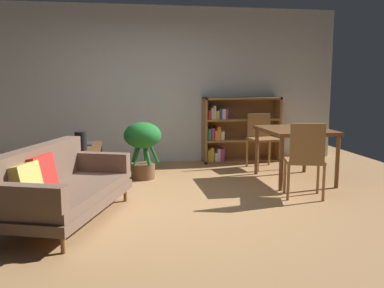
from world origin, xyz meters
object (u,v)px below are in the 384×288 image
media_console (86,165)px  potted_floor_plant (143,143)px  dining_chair_near (306,156)px  desk_speaker (81,141)px  bookshelf (235,130)px  fabric_couch (58,186)px  dining_table (295,134)px  dining_chair_far (262,136)px  open_laptop (79,143)px

media_console → potted_floor_plant: (0.81, 0.16, 0.28)m
media_console → dining_chair_near: (2.70, -1.25, 0.27)m
desk_speaker → bookshelf: (2.55, 1.53, -0.09)m
fabric_couch → dining_table: fabric_couch is taller
dining_chair_far → fabric_couch: bearing=-142.9°
fabric_couch → potted_floor_plant: (0.98, 1.77, 0.16)m
media_console → open_laptop: 0.38m
dining_table → bookshelf: bearing=105.3°
dining_table → bookshelf: size_ratio=0.81×
open_laptop → fabric_couch: bearing=-92.2°
open_laptop → bookshelf: bearing=21.1°
dining_table → bookshelf: (-0.43, 1.59, -0.12)m
potted_floor_plant → dining_chair_far: size_ratio=0.94×
open_laptop → dining_chair_near: dining_chair_near is taller
open_laptop → dining_table: size_ratio=0.43×
potted_floor_plant → dining_table: 2.21m
fabric_couch → bookshelf: bearing=46.6°
dining_chair_far → open_laptop: bearing=-171.8°
fabric_couch → bookshelf: 3.92m
dining_chair_near → potted_floor_plant: bearing=143.2°
fabric_couch → dining_chair_far: dining_chair_far is taller
media_console → desk_speaker: size_ratio=4.40×
media_console → open_laptop: open_laptop is taller
fabric_couch → dining_table: size_ratio=1.73×
open_laptop → dining_chair_far: bearing=8.2°
media_console → fabric_couch: bearing=-96.1°
potted_floor_plant → open_laptop: bearing=175.8°
fabric_couch → desk_speaker: same height
desk_speaker → dining_table: desk_speaker is taller
fabric_couch → bookshelf: bookshelf is taller
desk_speaker → dining_table: size_ratio=0.22×
fabric_couch → desk_speaker: (0.14, 1.31, 0.27)m
open_laptop → desk_speaker: size_ratio=1.91×
fabric_couch → desk_speaker: bearing=84.0°
open_laptop → dining_table: (3.06, -0.57, 0.13)m
open_laptop → dining_chair_far: (2.92, 0.42, -0.03)m
open_laptop → dining_chair_far: size_ratio=0.53×
bookshelf → fabric_couch: bearing=-133.4°
desk_speaker → dining_chair_near: 2.90m
potted_floor_plant → bookshelf: (1.71, 1.08, 0.02)m
dining_table → dining_chair_near: size_ratio=1.18×
open_laptop → desk_speaker: 0.54m
potted_floor_plant → bookshelf: 2.02m
media_console → bookshelf: bearing=26.2°
bookshelf → desk_speaker: bearing=-149.0°
desk_speaker → dining_chair_far: 3.00m
dining_chair_near → media_console: bearing=155.1°
desk_speaker → potted_floor_plant: bearing=28.4°
fabric_couch → open_laptop: bearing=87.8°
media_console → open_laptop: (-0.10, 0.23, 0.28)m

